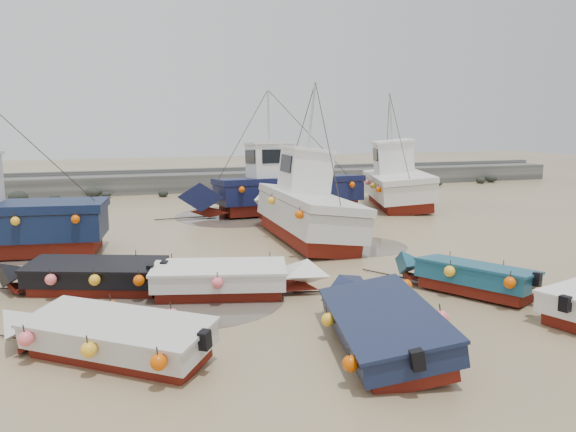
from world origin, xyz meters
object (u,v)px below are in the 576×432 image
at_px(dinghy_2, 463,272).
at_px(dinghy_5, 233,275).
at_px(dinghy_1, 382,317).
at_px(person, 72,239).
at_px(cabin_boat_3, 397,181).
at_px(cabin_boat_2, 278,188).
at_px(cabin_boat_1, 300,205).
at_px(dinghy_0, 104,330).
at_px(dinghy_4, 84,272).

distance_m(dinghy_2, dinghy_5, 6.31).
distance_m(dinghy_1, person, 15.14).
bearing_deg(cabin_boat_3, dinghy_1, -102.54).
relative_size(dinghy_1, cabin_boat_2, 0.62).
relative_size(dinghy_2, dinghy_5, 0.85).
relative_size(dinghy_2, cabin_boat_1, 0.48).
bearing_deg(cabin_boat_2, dinghy_0, 148.96).
bearing_deg(dinghy_1, cabin_boat_1, 91.86).
bearing_deg(dinghy_2, cabin_boat_1, 72.91).
relative_size(dinghy_1, dinghy_5, 1.14).
bearing_deg(cabin_boat_3, cabin_boat_2, -157.45).
height_order(dinghy_4, cabin_boat_2, cabin_boat_2).
distance_m(dinghy_0, dinghy_5, 4.60).
bearing_deg(cabin_boat_1, person, 164.35).
relative_size(dinghy_0, dinghy_1, 0.78).
bearing_deg(cabin_boat_3, dinghy_0, -116.17).
distance_m(cabin_boat_1, person, 9.30).
xyz_separation_m(cabin_boat_1, cabin_boat_3, (8.28, 6.84, 0.01)).
bearing_deg(dinghy_0, dinghy_1, -61.28).
height_order(dinghy_5, cabin_boat_3, cabin_boat_3).
height_order(dinghy_5, cabin_boat_2, cabin_boat_2).
bearing_deg(dinghy_2, dinghy_1, -176.12).
xyz_separation_m(dinghy_1, dinghy_2, (3.79, 2.46, 0.03)).
height_order(dinghy_2, cabin_boat_2, cabin_boat_2).
xyz_separation_m(dinghy_4, person, (-0.61, 7.68, -0.55)).
xyz_separation_m(dinghy_5, cabin_boat_3, (12.58, 13.40, 0.80)).
bearing_deg(dinghy_5, cabin_boat_3, 151.72).
relative_size(dinghy_0, cabin_boat_3, 0.53).
bearing_deg(cabin_boat_3, dinghy_4, -126.65).
relative_size(dinghy_4, cabin_boat_3, 0.60).
height_order(dinghy_0, dinghy_4, same).
bearing_deg(person, dinghy_2, 101.81).
bearing_deg(dinghy_0, dinghy_4, 45.16).
bearing_deg(cabin_boat_1, cabin_boat_2, 82.66).
relative_size(dinghy_4, person, 3.51).
bearing_deg(dinghy_5, dinghy_4, -98.40).
height_order(dinghy_0, person, dinghy_0).
relative_size(dinghy_5, cabin_boat_2, 0.54).
bearing_deg(person, cabin_boat_3, 161.68).
height_order(dinghy_4, cabin_boat_1, cabin_boat_1).
distance_m(dinghy_2, cabin_boat_1, 8.52).
xyz_separation_m(dinghy_4, cabin_boat_1, (8.16, 4.90, 0.79)).
bearing_deg(cabin_boat_2, dinghy_2, -179.50).
bearing_deg(dinghy_5, dinghy_2, 88.89).
distance_m(dinghy_1, dinghy_2, 4.52).
xyz_separation_m(dinghy_0, person, (-1.09, 12.48, -0.55)).
height_order(dinghy_1, cabin_boat_3, cabin_boat_3).
bearing_deg(dinghy_1, dinghy_4, 148.79).
relative_size(dinghy_1, person, 4.00).
xyz_separation_m(dinghy_4, cabin_boat_3, (16.44, 11.74, 0.80)).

